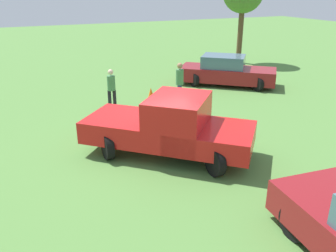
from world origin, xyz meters
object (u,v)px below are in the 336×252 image
object	(u,v)px
pickup_truck	(172,125)
person_bystander	(111,87)
person_visitor	(180,81)
traffic_cone	(151,94)
sedan_far	(226,71)

from	to	relation	value
pickup_truck	person_bystander	bearing A→B (deg)	-42.31
person_visitor	person_bystander	bearing A→B (deg)	27.00
pickup_truck	person_bystander	size ratio (longest dim) A/B	3.00
person_bystander	traffic_cone	size ratio (longest dim) A/B	2.98
pickup_truck	traffic_cone	xyz separation A→B (m)	(-5.33, 1.46, -0.66)
pickup_truck	person_visitor	bearing A→B (deg)	-76.32
person_bystander	sedan_far	bearing A→B (deg)	-71.30
person_visitor	traffic_cone	distance (m)	1.56
pickup_truck	person_bystander	xyz separation A→B (m)	(-4.80, -0.44, -0.01)
sedan_far	person_visitor	size ratio (longest dim) A/B	2.66
pickup_truck	traffic_cone	world-z (taller)	pickup_truck
sedan_far	person_bystander	distance (m)	6.46
sedan_far	person_bystander	size ratio (longest dim) A/B	2.85
pickup_truck	person_bystander	distance (m)	4.82
person_bystander	person_visitor	xyz separation A→B (m)	(0.54, 2.78, 0.08)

